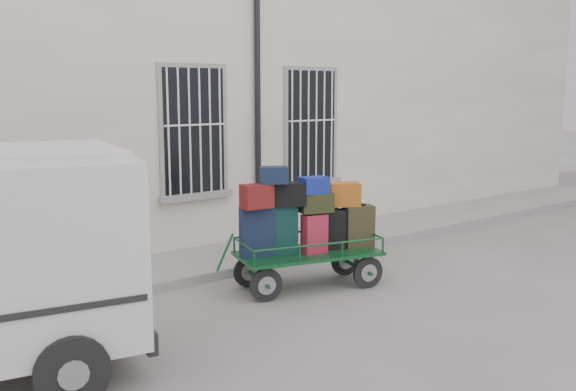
# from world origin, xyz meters

# --- Properties ---
(ground) EXTENTS (80.00, 80.00, 0.00)m
(ground) POSITION_xyz_m (0.00, 0.00, 0.00)
(ground) COLOR slate
(ground) RESTS_ON ground
(building) EXTENTS (24.00, 5.15, 6.00)m
(building) POSITION_xyz_m (0.00, 5.50, 3.00)
(building) COLOR #BFB5A3
(building) RESTS_ON ground
(sidewalk) EXTENTS (24.00, 1.70, 0.15)m
(sidewalk) POSITION_xyz_m (0.00, 2.20, 0.07)
(sidewalk) COLOR gray
(sidewalk) RESTS_ON ground
(luggage_cart) EXTENTS (2.56, 1.49, 1.88)m
(luggage_cart) POSITION_xyz_m (-0.08, 0.23, 0.94)
(luggage_cart) COLOR black
(luggage_cart) RESTS_ON ground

